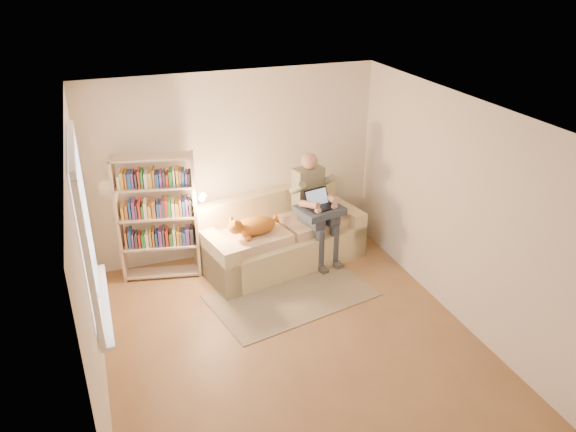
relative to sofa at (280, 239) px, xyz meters
name	(u,v)px	position (x,y,z in m)	size (l,w,h in m)	color
floor	(291,340)	(-0.47, -1.75, -0.34)	(4.50, 4.50, 0.00)	brown
ceiling	(292,114)	(-0.47, -1.75, 2.26)	(4.00, 4.50, 0.02)	white
wall_left	(88,272)	(-2.47, -1.75, 0.96)	(0.02, 4.50, 2.60)	silver
wall_right	(456,210)	(1.53, -1.75, 0.96)	(0.02, 4.50, 2.60)	silver
wall_back	(235,166)	(-0.47, 0.50, 0.96)	(4.00, 0.02, 2.60)	silver
wall_front	(405,380)	(-0.47, -4.00, 0.96)	(4.00, 0.02, 2.60)	silver
window	(92,254)	(-2.42, -1.55, 1.03)	(0.12, 1.52, 1.69)	white
sofa	(280,239)	(0.00, 0.00, 0.00)	(2.37, 1.43, 0.94)	beige
person	(314,201)	(0.47, -0.07, 0.53)	(0.53, 0.72, 1.53)	gray
cat	(250,227)	(-0.50, -0.25, 0.39)	(0.79, 0.40, 0.30)	orange
blanket	(320,210)	(0.51, -0.20, 0.45)	(0.58, 0.48, 0.09)	#2C3A4E
laptop	(320,203)	(0.51, -0.19, 0.55)	(0.41, 0.37, 0.30)	black
bookshelf	(157,212)	(-1.61, 0.15, 0.60)	(1.12, 0.54, 1.71)	#BFA990
rug	(292,295)	(-0.16, -0.91, -0.34)	(2.00, 1.18, 0.01)	gray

